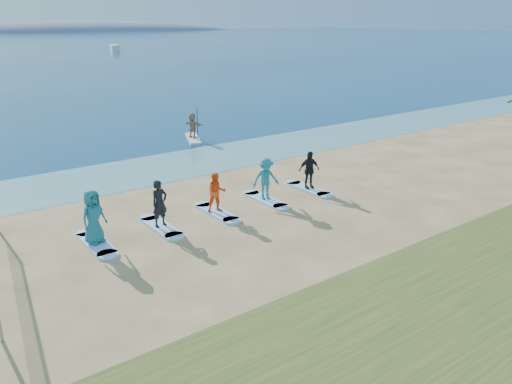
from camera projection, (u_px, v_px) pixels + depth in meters
ground at (278, 240)px, 17.29m from camera, size 600.00×600.00×0.00m
shallow_water at (148, 170)px, 25.26m from camera, size 600.00×600.00×0.00m
island_ridge at (87, 31)px, 298.30m from camera, size 220.00×56.00×18.00m
paddleboard at (193, 138)px, 31.66m from camera, size 1.80×3.04×0.12m
paddleboarder at (193, 125)px, 31.38m from camera, size 0.88×1.54×1.58m
boat_offshore_b at (115, 51)px, 116.78m from camera, size 3.26×6.08×1.44m
surfboard_0 at (96, 244)px, 16.93m from camera, size 0.70×2.20×0.09m
student_0 at (93, 217)px, 16.60m from camera, size 1.08×0.90×1.88m
surfboard_1 at (161, 227)px, 18.28m from camera, size 0.70×2.20×0.09m
student_1 at (160, 203)px, 17.98m from camera, size 0.70×0.53×1.74m
surfboard_2 at (217, 212)px, 19.64m from camera, size 0.70×2.20×0.09m
student_2 at (216, 193)px, 19.37m from camera, size 0.92×0.81×1.57m
surfboard_3 at (266, 200)px, 21.00m from camera, size 0.70×2.20×0.09m
student_3 at (266, 179)px, 20.70m from camera, size 1.29×0.97×1.78m
surfboard_4 at (308, 189)px, 22.36m from camera, size 0.70×2.20×0.09m
student_4 at (309, 170)px, 22.07m from camera, size 1.06×0.66×1.68m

